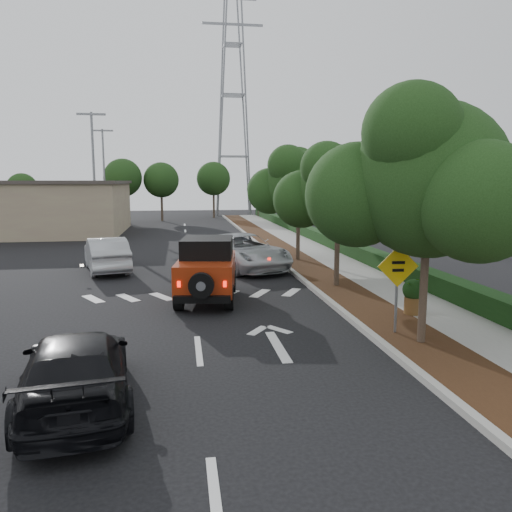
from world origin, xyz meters
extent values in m
plane|color=black|center=(0.00, 0.00, 0.00)|extent=(120.00, 120.00, 0.00)
cube|color=#9E9B93|center=(4.60, 12.00, 0.07)|extent=(0.20, 70.00, 0.15)
cube|color=black|center=(5.60, 12.00, 0.06)|extent=(1.80, 70.00, 0.12)
cube|color=gray|center=(7.50, 12.00, 0.06)|extent=(2.00, 70.00, 0.12)
cube|color=black|center=(8.90, 12.00, 0.40)|extent=(0.80, 70.00, 0.80)
cylinder|color=black|center=(-0.13, 6.61, 0.42)|extent=(0.40, 0.86, 0.83)
cylinder|color=black|center=(1.48, 6.39, 0.42)|extent=(0.40, 0.86, 0.83)
cylinder|color=black|center=(-0.48, 4.01, 0.42)|extent=(0.40, 0.86, 0.83)
cylinder|color=black|center=(1.13, 3.79, 0.42)|extent=(0.40, 0.86, 0.83)
cube|color=#96280D|center=(0.50, 5.20, 0.99)|extent=(2.37, 4.06, 1.04)
cube|color=black|center=(0.54, 5.51, 1.84)|extent=(1.99, 2.33, 0.67)
cube|color=#96280D|center=(0.70, 6.65, 0.90)|extent=(1.78, 1.29, 0.85)
cube|color=black|center=(0.23, 3.21, 0.52)|extent=(1.79, 0.43, 0.23)
cylinder|color=black|center=(0.21, 3.07, 0.99)|extent=(0.81, 0.33, 0.79)
cube|color=#FF190C|center=(-0.47, 3.37, 0.99)|extent=(0.11, 0.06, 0.19)
cube|color=#FF190C|center=(0.94, 3.18, 0.99)|extent=(0.11, 0.06, 0.19)
imported|color=#B6B9BF|center=(2.54, 11.35, 0.83)|extent=(4.60, 6.54, 1.66)
imported|color=black|center=(-2.35, -2.68, 0.69)|extent=(2.61, 4.96, 1.37)
imported|color=#AEB1B6|center=(-3.80, 11.69, 0.79)|extent=(2.78, 5.05, 1.58)
imported|color=#9FA2A6|center=(-10.18, 25.36, 0.74)|extent=(4.32, 1.74, 1.47)
cylinder|color=slate|center=(5.27, 0.33, 1.20)|extent=(0.08, 0.08, 2.16)
cube|color=yellow|center=(5.27, 0.30, 1.92)|extent=(1.11, 0.10, 1.11)
cube|color=black|center=(5.27, 0.28, 2.03)|extent=(0.35, 0.03, 0.08)
cube|color=black|center=(5.27, 0.28, 1.82)|extent=(0.31, 0.03, 0.08)
cylinder|color=brown|center=(6.60, 2.03, 0.37)|extent=(0.56, 0.56, 0.52)
sphere|color=black|center=(6.60, 2.03, 0.87)|extent=(0.66, 0.66, 0.66)
imported|color=black|center=(6.60, 2.03, 0.95)|extent=(0.59, 0.52, 0.62)
camera|label=1|loc=(-0.37, -11.92, 4.15)|focal=35.00mm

